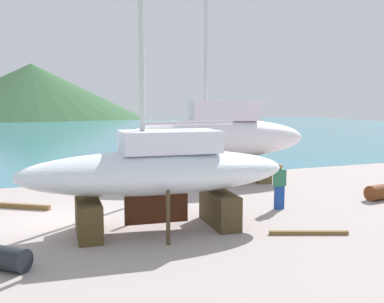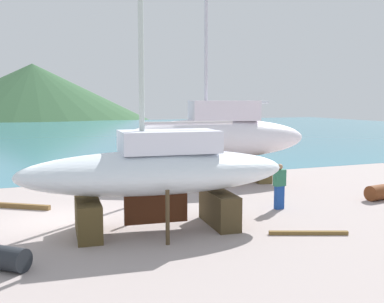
% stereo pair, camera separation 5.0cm
% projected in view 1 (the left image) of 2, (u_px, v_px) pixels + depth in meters
% --- Properties ---
extents(ground_plane, '(41.76, 41.76, 0.00)m').
position_uv_depth(ground_plane, '(77.00, 252.00, 12.34)').
color(ground_plane, '#A59693').
extents(sea_water, '(129.32, 67.35, 0.01)m').
position_uv_depth(sea_water, '(22.00, 135.00, 52.96)').
color(sea_water, teal).
rests_on(sea_water, ground).
extents(headland_hill, '(101.32, 101.32, 24.77)m').
position_uv_depth(headland_hill, '(33.00, 117.00, 106.75)').
color(headland_hill, '#315735').
rests_on(headland_hill, ground).
extents(sailboat_small_center, '(8.65, 3.58, 13.49)m').
position_uv_depth(sailboat_small_center, '(157.00, 172.00, 14.26)').
color(sailboat_small_center, '#4B3C1F').
rests_on(sailboat_small_center, ground).
extents(sailboat_far_slipway, '(9.53, 4.06, 13.85)m').
position_uv_depth(sailboat_far_slipway, '(215.00, 137.00, 22.56)').
color(sailboat_far_slipway, brown).
rests_on(sailboat_far_slipway, ground).
extents(worker, '(0.45, 0.27, 1.72)m').
position_uv_depth(worker, '(279.00, 186.00, 17.15)').
color(worker, '#1C4296').
rests_on(worker, ground).
extents(barrel_rust_far, '(1.09, 1.07, 0.58)m').
position_uv_depth(barrel_rust_far, '(10.00, 259.00, 11.00)').
color(barrel_rust_far, '#22262B').
rests_on(barrel_rust_far, ground).
extents(barrel_by_slipway, '(0.95, 0.76, 0.63)m').
position_uv_depth(barrel_by_slipway, '(377.00, 193.00, 18.72)').
color(barrel_by_slipway, brown).
rests_on(barrel_by_slipway, ground).
extents(timber_short_skew, '(2.20, 1.62, 0.18)m').
position_uv_depth(timber_short_skew, '(19.00, 206.00, 17.30)').
color(timber_short_skew, brown).
rests_on(timber_short_skew, ground).
extents(timber_long_fore, '(2.28, 1.03, 0.11)m').
position_uv_depth(timber_long_fore, '(309.00, 233.00, 13.96)').
color(timber_long_fore, brown).
rests_on(timber_long_fore, ground).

